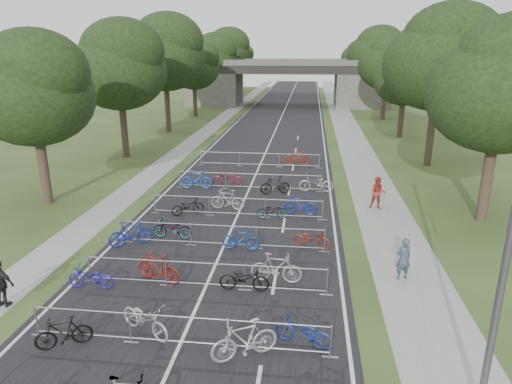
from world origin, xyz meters
TOP-DOWN VIEW (x-y plane):
  - road at (0.00, 50.00)m, footprint 11.00×140.00m
  - sidewalk_right at (8.00, 50.00)m, footprint 3.00×140.00m
  - sidewalk_left at (-7.50, 50.00)m, footprint 2.00×140.00m
  - lane_markings at (0.00, 50.00)m, footprint 0.12×140.00m
  - overpass_bridge at (0.00, 65.00)m, footprint 31.00×8.00m
  - lamppost at (8.33, 2.00)m, footprint 0.61×0.65m
  - tree_left_0 at (-11.39, 15.93)m, footprint 6.72×6.72m
  - tree_right_0 at (13.11, 15.93)m, footprint 7.17×7.17m
  - tree_left_1 at (-11.39, 27.93)m, footprint 7.56×7.56m
  - tree_right_1 at (13.11, 27.93)m, footprint 8.18×8.18m
  - tree_left_2 at (-11.39, 39.93)m, footprint 8.40×8.40m
  - tree_right_2 at (13.11, 39.93)m, footprint 6.16×6.16m
  - tree_left_3 at (-11.39, 51.93)m, footprint 6.72×6.72m
  - tree_right_3 at (13.11, 51.93)m, footprint 7.17×7.17m
  - tree_left_4 at (-11.39, 63.93)m, footprint 7.56×7.56m
  - tree_right_4 at (13.11, 63.93)m, footprint 8.18×8.18m
  - tree_left_5 at (-11.39, 75.93)m, footprint 8.40×8.40m
  - tree_right_5 at (13.11, 75.93)m, footprint 6.16×6.16m
  - tree_left_6 at (-11.39, 87.93)m, footprint 6.72×6.72m
  - tree_right_6 at (13.11, 87.93)m, footprint 7.17×7.17m
  - barrier_row_1 at (0.00, 3.60)m, footprint 9.70×0.08m
  - barrier_row_2 at (0.00, 7.20)m, footprint 9.70×0.08m
  - barrier_row_3 at (0.00, 11.00)m, footprint 9.70×0.08m
  - barrier_row_4 at (0.00, 15.00)m, footprint 9.70×0.08m
  - barrier_row_5 at (0.00, 20.00)m, footprint 9.70×0.08m
  - barrier_row_6 at (0.00, 26.00)m, footprint 9.70×0.08m
  - bike_4 at (-3.48, 3.17)m, footprint 1.71×1.20m
  - bike_5 at (-1.22, 4.09)m, footprint 2.19×1.69m
  - bike_6 at (2.09, 3.29)m, footprint 2.12×1.51m
  - bike_7 at (3.78, 4.11)m, footprint 1.92×1.13m
  - bike_8 at (-4.30, 6.66)m, footprint 1.80×0.65m
  - bike_9 at (-1.91, 7.49)m, footprint 2.07×1.21m
  - bike_10 at (1.52, 7.19)m, footprint 1.90×0.67m
  - bike_11 at (2.66, 7.96)m, footprint 2.07×0.69m
  - bike_12 at (-4.30, 10.67)m, footprint 2.01×1.57m
  - bike_13 at (-2.61, 11.66)m, footprint 1.94×0.75m
  - bike_14 at (0.85, 10.77)m, footprint 1.76×0.61m
  - bike_15 at (4.02, 11.32)m, footprint 1.89×1.03m
  - bike_16 at (-2.73, 14.96)m, footprint 1.89×1.50m
  - bike_17 at (-0.70, 16.02)m, footprint 2.03×0.79m
  - bike_18 at (1.93, 14.91)m, footprint 1.75×0.87m
  - bike_19 at (3.41, 15.66)m, footprint 1.93×0.77m
  - bike_20 at (-3.42, 19.76)m, footprint 2.06×0.61m
  - bike_21 at (-1.46, 20.40)m, footprint 2.10×0.73m
  - bike_22 at (1.75, 19.21)m, footprint 1.99×1.04m
  - bike_23 at (4.30, 20.00)m, footprint 2.17×0.76m
  - bike_27 at (2.85, 26.62)m, footprint 2.07×0.72m
  - pedestrian_a at (7.60, 8.84)m, footprint 0.73×0.60m
  - pedestrian_b at (7.72, 17.19)m, footprint 1.00×0.83m
  - pedestrian_c at (-6.80, 5.10)m, footprint 1.08×0.55m

SIDE VIEW (x-z plane):
  - lane_markings at x=0.00m, z-range 0.00..0.00m
  - road at x=0.00m, z-range 0.00..0.01m
  - sidewalk_right at x=8.00m, z-range 0.00..0.01m
  - sidewalk_left at x=-7.50m, z-range 0.00..0.01m
  - bike_18 at x=1.93m, z-range 0.00..0.88m
  - bike_8 at x=-4.30m, z-range 0.00..0.94m
  - bike_15 at x=4.02m, z-range 0.00..0.94m
  - bike_7 at x=3.78m, z-range 0.00..0.96m
  - bike_16 at x=-2.73m, z-range 0.00..0.96m
  - bike_10 at x=1.52m, z-range 0.00..1.00m
  - bike_13 at x=-2.61m, z-range 0.00..1.00m
  - bike_4 at x=-3.48m, z-range 0.00..1.01m
  - bike_14 at x=0.85m, z-range 0.00..1.04m
  - barrier_row_1 at x=0.00m, z-range 0.00..1.10m
  - barrier_row_2 at x=0.00m, z-range 0.00..1.10m
  - barrier_row_3 at x=0.00m, z-range 0.00..1.10m
  - barrier_row_4 at x=0.00m, z-range 0.00..1.10m
  - barrier_row_5 at x=0.00m, z-range 0.00..1.10m
  - barrier_row_6 at x=0.00m, z-range 0.00..1.10m
  - bike_21 at x=-1.46m, z-range 0.00..1.10m
  - bike_5 at x=-1.22m, z-range 0.00..1.11m
  - bike_19 at x=3.41m, z-range 0.00..1.13m
  - bike_23 at x=4.30m, z-range 0.00..1.14m
  - bike_22 at x=1.75m, z-range 0.00..1.15m
  - bike_17 at x=-0.70m, z-range 0.00..1.19m
  - bike_9 at x=-1.91m, z-range 0.00..1.20m
  - bike_12 at x=-4.30m, z-range 0.00..1.22m
  - bike_27 at x=2.85m, z-range 0.00..1.22m
  - bike_11 at x=2.66m, z-range 0.00..1.23m
  - bike_20 at x=-3.42m, z-range 0.00..1.23m
  - bike_6 at x=2.09m, z-range 0.00..1.26m
  - pedestrian_a at x=7.60m, z-range 0.00..1.74m
  - pedestrian_c at x=-6.80m, z-range 0.00..1.77m
  - pedestrian_b at x=7.72m, z-range 0.00..1.86m
  - overpass_bridge at x=0.00m, z-range 0.01..7.06m
  - lamppost at x=8.33m, z-range 0.18..8.39m
  - tree_right_2 at x=13.11m, z-range 1.25..10.64m
  - tree_right_5 at x=13.11m, z-range 1.25..10.64m
  - tree_left_0 at x=-11.39m, z-range 1.36..11.61m
  - tree_left_3 at x=-11.39m, z-range 1.36..11.61m
  - tree_left_6 at x=-11.39m, z-range 1.36..11.61m
  - tree_right_0 at x=13.11m, z-range 1.46..12.39m
  - tree_right_3 at x=13.11m, z-range 1.46..12.39m
  - tree_right_6 at x=13.11m, z-range 1.46..12.39m
  - tree_left_1 at x=-11.39m, z-range 1.54..13.07m
  - tree_left_4 at x=-11.39m, z-range 1.54..13.07m
  - tree_right_1 at x=13.11m, z-range 1.67..14.13m
  - tree_right_4 at x=13.11m, z-range 1.67..14.13m
  - tree_left_2 at x=-11.39m, z-range 1.71..14.52m
  - tree_left_5 at x=-11.39m, z-range 1.71..14.52m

